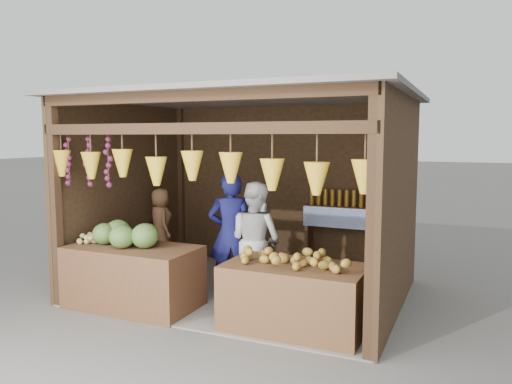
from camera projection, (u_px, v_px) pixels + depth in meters
ground at (247, 292)px, 6.82m from camera, size 80.00×80.00×0.00m
stall_structure at (243, 171)px, 6.62m from camera, size 4.30×3.30×2.66m
back_shelf at (346, 220)px, 7.48m from camera, size 1.25×0.32×1.32m
counter_left at (133, 277)px, 6.20m from camera, size 1.61×0.85×0.77m
counter_right at (294, 298)px, 5.44m from camera, size 1.52×0.85×0.73m
stool at (162, 266)px, 7.64m from camera, size 0.31×0.31×0.29m
man_standing at (231, 234)px, 6.62m from camera, size 0.71×0.60×1.65m
woman_standing at (256, 240)px, 6.49m from camera, size 0.90×0.80×1.55m
vendor_seated at (161, 222)px, 7.57m from camera, size 0.61×0.59×1.05m
melon_pile at (128, 233)px, 6.20m from camera, size 1.00×0.50×0.32m
tanfruit_pile at (88, 238)px, 6.36m from camera, size 0.34×0.40×0.13m
mango_pile at (294, 257)px, 5.33m from camera, size 1.40×0.64×0.22m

